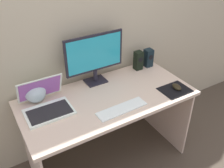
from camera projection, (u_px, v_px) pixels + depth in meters
name	position (u px, v px, depth m)	size (l,w,h in m)	color
ground_plane	(108.00, 158.00, 2.42)	(8.00, 8.00, 0.00)	#483E32
wall_back	(83.00, 20.00, 2.03)	(6.00, 0.04, 2.50)	#B3AA8F
desk	(107.00, 111.00, 2.11)	(1.40, 0.68, 0.73)	beige
monitor	(95.00, 56.00, 2.09)	(0.52, 0.14, 0.44)	black
speaker_right	(148.00, 58.00, 2.42)	(0.07, 0.08, 0.17)	black
speaker_near_monitor	(138.00, 60.00, 2.37)	(0.07, 0.07, 0.18)	black
laptop	(46.00, 104.00, 1.87)	(0.34, 0.33, 0.23)	white
fishbowl	(35.00, 92.00, 1.94)	(0.17, 0.17, 0.17)	silver
keyboard_external	(122.00, 109.00, 1.88)	(0.40, 0.11, 0.01)	white
mousepad	(175.00, 90.00, 2.11)	(0.25, 0.20, 0.00)	black
mouse	(177.00, 87.00, 2.11)	(0.06, 0.10, 0.04)	black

